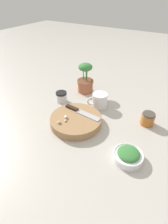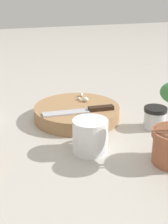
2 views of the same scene
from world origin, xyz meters
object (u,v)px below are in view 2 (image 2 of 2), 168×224
object	(u,v)px
cutting_board	(77,113)
garlic_cloves	(83,98)
chef_knife	(83,111)
spice_jar	(155,118)
coffee_mug	(91,136)

from	to	relation	value
cutting_board	garlic_cloves	size ratio (longest dim) A/B	3.52
cutting_board	garlic_cloves	bearing A→B (deg)	-127.13
chef_knife	garlic_cloves	bearing A→B (deg)	-14.29
spice_jar	coffee_mug	xyz separation A→B (m)	(0.24, 0.07, 0.01)
chef_knife	coffee_mug	bearing A→B (deg)	172.14
spice_jar	coffee_mug	bearing A→B (deg)	16.94
chef_knife	coffee_mug	distance (m)	0.17
coffee_mug	cutting_board	bearing A→B (deg)	-98.47
chef_knife	spice_jar	world-z (taller)	spice_jar
garlic_cloves	coffee_mug	world-z (taller)	coffee_mug
garlic_cloves	coffee_mug	bearing A→B (deg)	74.90
cutting_board	chef_knife	distance (m)	0.06
chef_knife	spice_jar	bearing A→B (deg)	-109.97
coffee_mug	chef_knife	bearing A→B (deg)	-102.54
garlic_cloves	spice_jar	bearing A→B (deg)	129.87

